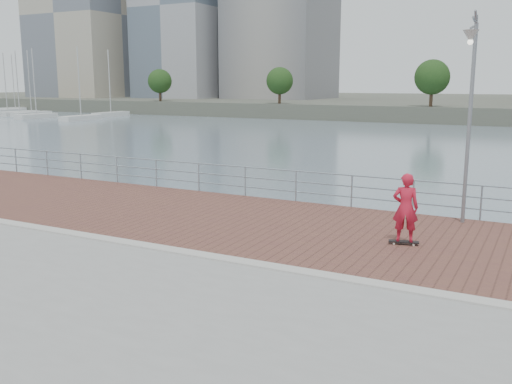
% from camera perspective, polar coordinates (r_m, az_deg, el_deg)
% --- Properties ---
extents(water, '(400.00, 400.00, 0.00)m').
position_cam_1_polar(water, '(14.60, -3.78, -14.19)').
color(water, slate).
rests_on(water, ground).
extents(brick_lane, '(40.00, 6.80, 0.02)m').
position_cam_1_polar(brick_lane, '(16.91, 2.53, -3.38)').
color(brick_lane, brown).
rests_on(brick_lane, seawall).
extents(curb, '(40.00, 0.40, 0.06)m').
position_cam_1_polar(curb, '(13.86, -3.88, -6.57)').
color(curb, '#B7B5AD').
rests_on(curb, seawall).
extents(guardrail, '(39.06, 0.06, 1.13)m').
position_cam_1_polar(guardrail, '(19.83, 6.75, 0.72)').
color(guardrail, '#8C9EA8').
rests_on(guardrail, brick_lane).
extents(street_lamp, '(0.43, 1.25, 5.87)m').
position_cam_1_polar(street_lamp, '(17.44, 20.63, 10.20)').
color(street_lamp, gray).
rests_on(street_lamp, brick_lane).
extents(skateboard, '(0.80, 0.38, 0.09)m').
position_cam_1_polar(skateboard, '(15.42, 14.56, -4.85)').
color(skateboard, black).
rests_on(skateboard, brick_lane).
extents(skateboarder, '(0.74, 0.58, 1.80)m').
position_cam_1_polar(skateboarder, '(15.20, 14.72, -1.52)').
color(skateboarder, red).
rests_on(skateboarder, skateboard).
extents(marina, '(35.76, 28.15, 11.67)m').
position_cam_1_polar(marina, '(113.48, -22.37, 7.33)').
color(marina, silver).
rests_on(marina, water).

